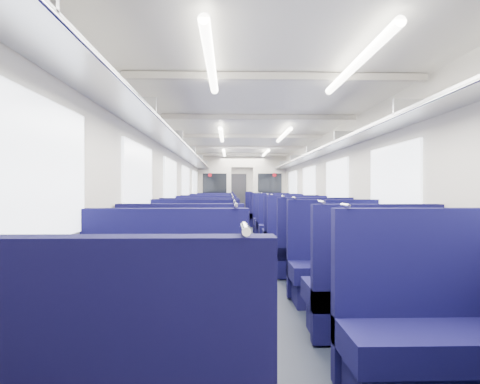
{
  "coord_description": "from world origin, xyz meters",
  "views": [
    {
      "loc": [
        -0.41,
        -9.51,
        1.32
      ],
      "look_at": [
        -0.1,
        1.98,
        1.22
      ],
      "focal_mm": 29.8,
      "sensor_mm": 36.0,
      "label": 1
    }
  ],
  "objects": [
    {
      "name": "seat_19",
      "position": [
        0.83,
        2.02,
        0.38
      ],
      "size": [
        1.1,
        0.61,
        1.22
      ],
      "color": "#0E0D40",
      "rests_on": "floor"
    },
    {
      "name": "seat_14",
      "position": [
        -0.83,
        -0.11,
        0.38
      ],
      "size": [
        1.1,
        0.61,
        1.22
      ],
      "color": "#0E0D40",
      "rests_on": "floor"
    },
    {
      "name": "luggage_rack_right",
      "position": [
        1.21,
        0.0,
        1.97
      ],
      "size": [
        0.36,
        17.4,
        0.18
      ],
      "color": "#B2B5BA",
      "rests_on": "wall_right"
    },
    {
      "name": "seat_21",
      "position": [
        0.83,
        4.23,
        0.38
      ],
      "size": [
        1.1,
        0.61,
        1.22
      ],
      "color": "#0E0D40",
      "rests_on": "floor"
    },
    {
      "name": "seat_22",
      "position": [
        -0.83,
        5.25,
        0.38
      ],
      "size": [
        1.1,
        0.61,
        1.22
      ],
      "color": "#0E0D40",
      "rests_on": "floor"
    },
    {
      "name": "seat_9",
      "position": [
        0.83,
        -3.63,
        0.38
      ],
      "size": [
        1.1,
        0.61,
        1.22
      ],
      "color": "#0E0D40",
      "rests_on": "floor"
    },
    {
      "name": "seat_7",
      "position": [
        0.83,
        -4.93,
        0.38
      ],
      "size": [
        1.1,
        0.61,
        1.22
      ],
      "color": "#0E0D40",
      "rests_on": "floor"
    },
    {
      "name": "seat_4",
      "position": [
        -0.83,
        -5.91,
        0.38
      ],
      "size": [
        1.1,
        0.61,
        1.22
      ],
      "color": "#0E0D40",
      "rests_on": "floor"
    },
    {
      "name": "ceiling_fittings",
      "position": [
        0.0,
        -0.26,
        2.29
      ],
      "size": [
        2.7,
        16.06,
        0.11
      ],
      "color": "beige",
      "rests_on": "ceiling"
    },
    {
      "name": "seat_11",
      "position": [
        0.83,
        -2.43,
        0.38
      ],
      "size": [
        1.1,
        0.61,
        1.22
      ],
      "color": "#0E0D40",
      "rests_on": "floor"
    },
    {
      "name": "floor",
      "position": [
        0.0,
        0.0,
        0.0
      ],
      "size": [
        2.8,
        18.0,
        0.01
      ],
      "primitive_type": "cube",
      "color": "black",
      "rests_on": "ground"
    },
    {
      "name": "seat_2",
      "position": [
        -0.83,
        -7.01,
        0.38
      ],
      "size": [
        1.1,
        0.61,
        1.22
      ],
      "color": "#0E0D40",
      "rests_on": "floor"
    },
    {
      "name": "seat_23",
      "position": [
        0.83,
        5.2,
        0.38
      ],
      "size": [
        1.1,
        0.61,
        1.22
      ],
      "color": "#0E0D40",
      "rests_on": "floor"
    },
    {
      "name": "wall_far",
      "position": [
        0.0,
        9.0,
        1.18
      ],
      "size": [
        2.8,
        0.02,
        2.35
      ],
      "primitive_type": "cube",
      "color": "beige",
      "rests_on": "floor"
    },
    {
      "name": "seat_13",
      "position": [
        0.83,
        -1.42,
        0.38
      ],
      "size": [
        1.1,
        0.61,
        1.22
      ],
      "color": "#0E0D40",
      "rests_on": "floor"
    },
    {
      "name": "seat_5",
      "position": [
        0.83,
        -6.05,
        0.38
      ],
      "size": [
        1.1,
        0.61,
        1.22
      ],
      "color": "#0E0D40",
      "rests_on": "floor"
    },
    {
      "name": "seat_24",
      "position": [
        -0.83,
        6.4,
        0.38
      ],
      "size": [
        1.1,
        0.61,
        1.22
      ],
      "color": "#0E0D40",
      "rests_on": "floor"
    },
    {
      "name": "dado_left",
      "position": [
        -1.39,
        0.0,
        0.35
      ],
      "size": [
        0.03,
        17.9,
        0.7
      ],
      "primitive_type": "cube",
      "color": "#111035",
      "rests_on": "floor"
    },
    {
      "name": "seat_26",
      "position": [
        -0.83,
        7.68,
        0.38
      ],
      "size": [
        1.1,
        0.61,
        1.22
      ],
      "color": "#0E0D40",
      "rests_on": "floor"
    },
    {
      "name": "dado_right",
      "position": [
        1.39,
        0.0,
        0.35
      ],
      "size": [
        0.03,
        17.9,
        0.7
      ],
      "primitive_type": "cube",
      "color": "#111035",
      "rests_on": "floor"
    },
    {
      "name": "seat_10",
      "position": [
        -0.83,
        -2.52,
        0.38
      ],
      "size": [
        1.1,
        0.61,
        1.22
      ],
      "color": "#0E0D40",
      "rests_on": "floor"
    },
    {
      "name": "seat_15",
      "position": [
        0.83,
        -0.1,
        0.38
      ],
      "size": [
        1.1,
        0.61,
        1.22
      ],
      "color": "#0E0D40",
      "rests_on": "floor"
    },
    {
      "name": "ceiling",
      "position": [
        0.0,
        0.0,
        2.35
      ],
      "size": [
        2.8,
        18.0,
        0.01
      ],
      "primitive_type": "cube",
      "color": "silver",
      "rests_on": "wall_left"
    },
    {
      "name": "wall_left",
      "position": [
        -1.4,
        0.0,
        1.18
      ],
      "size": [
        0.02,
        18.0,
        2.35
      ],
      "primitive_type": "cube",
      "color": "beige",
      "rests_on": "floor"
    },
    {
      "name": "seat_8",
      "position": [
        -0.83,
        -3.79,
        0.38
      ],
      "size": [
        1.1,
        0.61,
        1.22
      ],
      "color": "#0E0D40",
      "rests_on": "floor"
    },
    {
      "name": "wall_right",
      "position": [
        1.4,
        0.0,
        1.18
      ],
      "size": [
        0.02,
        18.0,
        2.35
      ],
      "primitive_type": "cube",
      "color": "beige",
      "rests_on": "floor"
    },
    {
      "name": "seat_12",
      "position": [
        -0.83,
        -1.42,
        0.38
      ],
      "size": [
        1.1,
        0.61,
        1.22
      ],
      "color": "#0E0D40",
      "rests_on": "floor"
    },
    {
      "name": "windows",
      "position": [
        0.0,
        -0.46,
        1.42
      ],
      "size": [
        2.78,
        15.6,
        0.75
      ],
      "color": "white",
      "rests_on": "wall_left"
    },
    {
      "name": "luggage_rack_left",
      "position": [
        -1.21,
        0.0,
        1.97
      ],
      "size": [
        0.36,
        17.4,
        0.18
      ],
      "color": "#B2B5BA",
      "rests_on": "wall_left"
    },
    {
      "name": "end_door",
      "position": [
        0.0,
        8.94,
        1.0
      ],
      "size": [
        0.75,
        0.06,
        2.0
      ],
      "primitive_type": "cube",
      "color": "black",
      "rests_on": "floor"
    },
    {
      "name": "seat_27",
      "position": [
        0.83,
        7.47,
        0.38
      ],
      "size": [
        1.1,
        0.61,
        1.22
      ],
      "color": "#0E0D40",
      "rests_on": "floor"
    },
    {
      "name": "seat_20",
      "position": [
        -0.83,
        4.02,
        0.38
      ],
      "size": [
        1.1,
        0.61,
        1.22
      ],
      "color": "#0E0D40",
      "rests_on": "floor"
    },
    {
      "name": "bulkhead",
      "position": [
        -0.0,
        3.17,
        1.23
      ],
      "size": [
        2.8,
        0.1,
        2.35
      ],
      "color": "beige",
      "rests_on": "floor"
    },
    {
      "name": "seat_6",
      "position": [
        -0.83,
        -4.74,
        0.38
      ],
      "size": [
        1.1,
        0.61,
        1.22
      ],
      "color": "#0E0D40",
      "rests_on": "floor"
    },
    {
      "name": "seat_16",
      "position": [
        -0.83,
        0.82,
        0.38
      ],
      "size": [
        1.1,
        0.61,
        1.22
      ],
      "color": "#0E0D40",
      "rests_on": "floor"
    },
    {
      "name": "seat_3",
      "position": [
        0.83,
        -7.03,
        0.38
      ],
      "size": [
        1.1,
        0.61,
        1.22
      ],
      "color": "#0E0D40",
      "rests_on": "floor"
    },
    {
      "name": "seat_17",
      "position": [
        0.83,
        0.91,
        0.38
      ],
      "size": [
        1.1,
        0.61,
        1.22
      ],
      "color": "#0E0D40",
      "rests_on": "floor"
    },
    {
      "name": "seat_18",
      "position": [
        -0.83,
        2.16,
        0.38
      ],
      "size": [
        1.1,
        0.61,
        1.22
      ],
      "color": "#0E0D40",
      "rests_on": "floor"
    },
    {
      "name": "seat_25",
      "position": [
        0.83,
        6.33,
        0.38
      ],
      "size": [
        1.1,
        0.61,
        1.22
      ],
      "color": "#0E0D40",
      "rests_on": "floor"
    }
  ]
}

